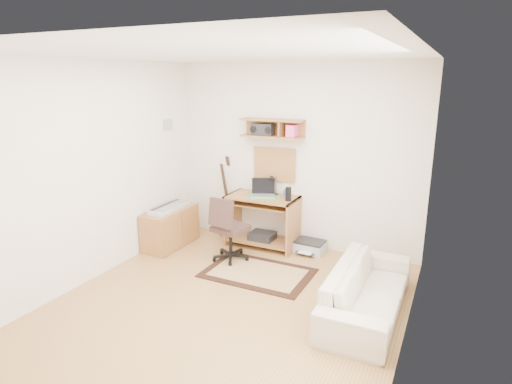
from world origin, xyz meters
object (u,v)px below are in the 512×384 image
at_px(cabinet, 170,228).
at_px(printer, 310,246).
at_px(desk, 262,221).
at_px(task_chair, 230,228).
at_px(sofa, 368,283).

xyz_separation_m(cabinet, printer, (1.91, 0.66, -0.19)).
bearing_deg(cabinet, desk, 25.32).
height_order(desk, printer, desk).
xyz_separation_m(desk, task_chair, (-0.17, -0.63, 0.07)).
bearing_deg(task_chair, printer, 48.97).
distance_m(cabinet, printer, 2.03).
bearing_deg(printer, desk, -169.57).
bearing_deg(printer, task_chair, -137.31).
bearing_deg(cabinet, sofa, -12.04).
distance_m(desk, task_chair, 0.66).
bearing_deg(cabinet, printer, 19.02).
xyz_separation_m(desk, cabinet, (-1.21, -0.57, -0.10)).
bearing_deg(printer, cabinet, -157.71).
relative_size(task_chair, sofa, 0.52).
bearing_deg(printer, sofa, -47.72).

